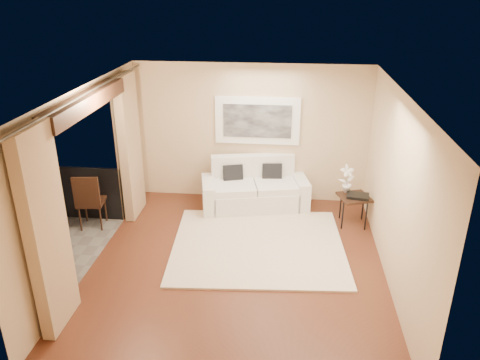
# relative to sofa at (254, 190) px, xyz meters

# --- Properties ---
(floor) EXTENTS (5.00, 5.00, 0.00)m
(floor) POSITION_rel_sofa_xyz_m (-0.10, -2.09, -0.34)
(floor) COLOR #5D2D1B
(floor) RESTS_ON ground
(room_shell) EXTENTS (5.00, 6.40, 5.00)m
(room_shell) POSITION_rel_sofa_xyz_m (-2.23, -2.09, 2.18)
(room_shell) COLOR white
(room_shell) RESTS_ON ground
(balcony) EXTENTS (1.81, 2.60, 1.17)m
(balcony) POSITION_rel_sofa_xyz_m (-3.41, -2.09, -0.16)
(balcony) COLOR #605B56
(balcony) RESTS_ON ground
(curtains) EXTENTS (0.16, 4.80, 2.64)m
(curtains) POSITION_rel_sofa_xyz_m (-2.21, -2.09, 0.99)
(curtains) COLOR tan
(curtains) RESTS_ON ground
(artwork) EXTENTS (1.62, 0.07, 0.92)m
(artwork) POSITION_rel_sofa_xyz_m (0.02, 0.37, 1.28)
(artwork) COLOR white
(artwork) RESTS_ON room_shell
(rug) EXTENTS (2.98, 2.65, 0.04)m
(rug) POSITION_rel_sofa_xyz_m (0.19, -1.53, -0.32)
(rug) COLOR beige
(rug) RESTS_ON floor
(sofa) EXTENTS (2.14, 1.26, 0.96)m
(sofa) POSITION_rel_sofa_xyz_m (0.00, 0.00, 0.00)
(sofa) COLOR white
(sofa) RESTS_ON floor
(side_table) EXTENTS (0.64, 0.64, 0.55)m
(side_table) POSITION_rel_sofa_xyz_m (1.83, -0.56, 0.15)
(side_table) COLOR black
(side_table) RESTS_ON floor
(tray) EXTENTS (0.42, 0.34, 0.05)m
(tray) POSITION_rel_sofa_xyz_m (1.88, -0.59, 0.24)
(tray) COLOR black
(tray) RESTS_ON side_table
(orchid) EXTENTS (0.32, 0.27, 0.52)m
(orchid) POSITION_rel_sofa_xyz_m (1.69, -0.40, 0.47)
(orchid) COLOR white
(orchid) RESTS_ON side_table
(bistro_table) EXTENTS (0.64, 0.64, 0.68)m
(bistro_table) POSITION_rel_sofa_xyz_m (-3.75, -1.68, 0.26)
(bistro_table) COLOR black
(bistro_table) RESTS_ON balcony
(balcony_chair_far) EXTENTS (0.50, 0.50, 1.03)m
(balcony_chair_far) POSITION_rel_sofa_xyz_m (-2.79, -1.23, 0.26)
(balcony_chair_far) COLOR black
(balcony_chair_far) RESTS_ON balcony
(balcony_chair_near) EXTENTS (0.59, 0.59, 1.07)m
(balcony_chair_near) POSITION_rel_sofa_xyz_m (-2.83, -2.99, 0.28)
(balcony_chair_near) COLOR black
(balcony_chair_near) RESTS_ON balcony
(ice_bucket) EXTENTS (0.18, 0.18, 0.20)m
(ice_bucket) POSITION_rel_sofa_xyz_m (-3.89, -1.60, 0.44)
(ice_bucket) COLOR silver
(ice_bucket) RESTS_ON bistro_table
(candle) EXTENTS (0.06, 0.06, 0.07)m
(candle) POSITION_rel_sofa_xyz_m (-3.74, -1.56, 0.38)
(candle) COLOR red
(candle) RESTS_ON bistro_table
(vase) EXTENTS (0.04, 0.04, 0.18)m
(vase) POSITION_rel_sofa_xyz_m (-3.79, -1.89, 0.43)
(vase) COLOR silver
(vase) RESTS_ON bistro_table
(glass_a) EXTENTS (0.06, 0.06, 0.12)m
(glass_a) POSITION_rel_sofa_xyz_m (-3.62, -1.79, 0.40)
(glass_a) COLOR silver
(glass_a) RESTS_ON bistro_table
(glass_b) EXTENTS (0.06, 0.06, 0.12)m
(glass_b) POSITION_rel_sofa_xyz_m (-3.55, -1.68, 0.40)
(glass_b) COLOR silver
(glass_b) RESTS_ON bistro_table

